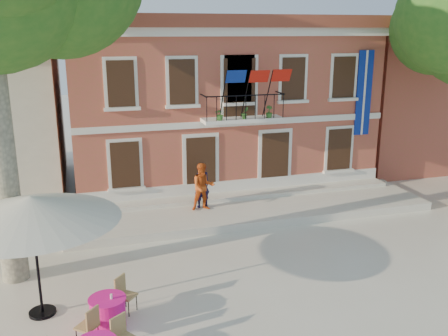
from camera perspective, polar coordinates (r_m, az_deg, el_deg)
ground at (r=15.21m, az=1.43°, el=-11.52°), size 90.00×90.00×0.00m
main_building at (r=23.90m, az=-1.27°, el=7.97°), size 13.50×9.59×7.50m
neighbor_east at (r=30.24m, az=20.91°, el=7.48°), size 9.40×9.40×6.40m
terrace at (r=19.56m, az=3.09°, el=-4.73°), size 14.00×3.40×0.30m
patio_umbrella at (r=12.72m, az=-21.17°, el=-4.38°), size 4.20×4.20×3.12m
pedestrian_navy at (r=19.11m, az=-2.55°, el=-2.00°), size 0.71×0.54×1.73m
pedestrian_orange at (r=18.80m, az=-2.40°, el=-2.15°), size 0.89×0.69×1.82m
cafe_table_0 at (r=12.70m, az=-13.13°, el=-15.67°), size 1.59×1.71×0.95m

